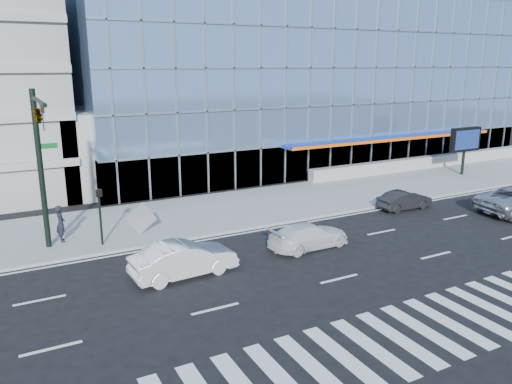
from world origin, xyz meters
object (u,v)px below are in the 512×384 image
marquee_sign (465,140)px  ped_signal_post (100,208)px  tilted_panel (141,218)px  white_sedan (184,259)px  dark_sedan (405,200)px  traffic_signal (39,134)px  pedestrian (61,223)px  white_suv (309,236)px

marquee_sign → ped_signal_post: bearing=-174.3°
tilted_panel → white_sedan: bearing=-89.4°
tilted_panel → marquee_sign: bearing=2.8°
white_sedan → dark_sedan: white_sedan is taller
traffic_signal → ped_signal_post: bearing=8.5°
ped_signal_post → pedestrian: ped_signal_post is taller
ped_signal_post → marquee_sign: marquee_sign is taller
traffic_signal → pedestrian: bearing=69.7°
marquee_sign → white_suv: (-21.03, -8.09, -2.42)m
dark_sedan → ped_signal_post: bearing=84.7°
ped_signal_post → pedestrian: 2.58m
tilted_panel → dark_sedan: bearing=-11.4°
white_suv → white_sedan: (-6.95, -0.33, 0.14)m
dark_sedan → tilted_panel: tilted_panel is taller
ped_signal_post → white_suv: ped_signal_post is taller
ped_signal_post → marquee_sign: 30.67m
marquee_sign → pedestrian: marquee_sign is taller
traffic_signal → marquee_sign: size_ratio=2.00×
pedestrian → tilted_panel: 4.14m
dark_sedan → tilted_panel: 16.94m
white_sedan → tilted_panel: size_ratio=3.70×
traffic_signal → tilted_panel: 7.06m
white_sedan → dark_sedan: bearing=-82.9°
white_suv → white_sedan: 6.96m
marquee_sign → white_sedan: 29.30m
traffic_signal → tilted_panel: bearing=12.5°
traffic_signal → dark_sedan: bearing=-4.6°
traffic_signal → pedestrian: (0.72, 1.94, -5.03)m
white_sedan → pedestrian: size_ratio=2.45×
ped_signal_post → white_suv: bearing=-28.0°
white_sedan → traffic_signal: bearing=41.0°
tilted_panel → pedestrian: bearing=165.7°
traffic_signal → tilted_panel: traffic_signal is taller
white_suv → tilted_panel: bearing=48.0°
traffic_signal → dark_sedan: size_ratio=2.13×
marquee_sign → pedestrian: (-32.28, -1.48, -1.93)m
ped_signal_post → pedestrian: size_ratio=1.53×
dark_sedan → tilted_panel: (-16.70, 2.79, 0.44)m
traffic_signal → marquee_sign: bearing=5.9°
white_suv → marquee_sign: bearing=-72.5°
white_sedan → dark_sedan: size_ratio=1.28×
marquee_sign → tilted_panel: marquee_sign is taller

